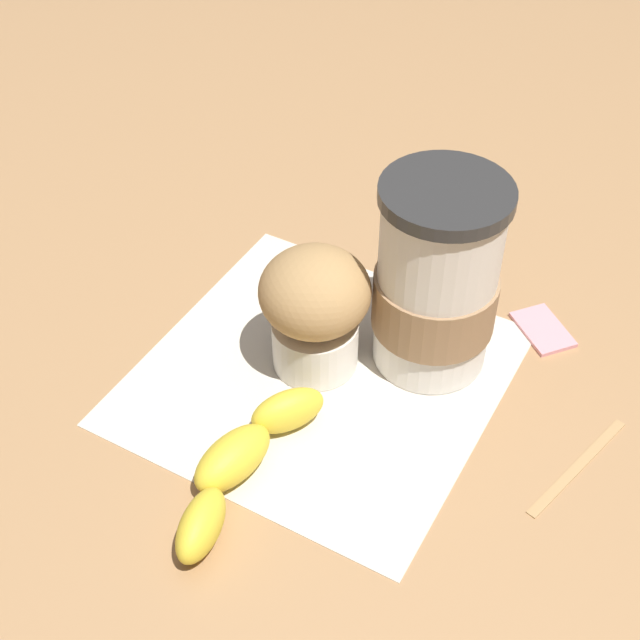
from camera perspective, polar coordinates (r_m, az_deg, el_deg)
The scene contains 7 objects.
ground_plane at distance 0.66m, azimuth -0.00°, elevation -3.61°, with size 3.00×3.00×0.00m, color #A87C51.
paper_napkin at distance 0.66m, azimuth -0.00°, elevation -3.57°, with size 0.25×0.25×0.00m, color beige.
coffee_cup at distance 0.63m, azimuth 7.46°, elevation 2.39°, with size 0.09×0.09×0.15m.
muffin at distance 0.63m, azimuth -0.33°, elevation 0.85°, with size 0.08×0.08×0.10m.
banana at distance 0.59m, azimuth -5.09°, elevation -9.03°, with size 0.16×0.06×0.03m.
sugar_packet at distance 0.72m, azimuth 14.09°, elevation -0.50°, with size 0.05×0.03×0.01m, color pink.
wooden_stirrer at distance 0.63m, azimuth 16.18°, elevation -8.97°, with size 0.11×0.01×0.00m, color tan.
Camera 1 is at (0.36, 0.28, 0.48)m, focal length 50.00 mm.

